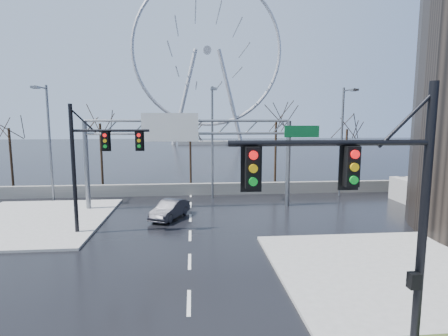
{
  "coord_description": "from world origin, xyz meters",
  "views": [
    {
      "loc": [
        0.2,
        -12.75,
        6.96
      ],
      "look_at": [
        2.21,
        9.22,
        4.0
      ],
      "focal_mm": 28.0,
      "sensor_mm": 36.0,
      "label": 1
    }
  ],
  "objects": [
    {
      "name": "ground",
      "position": [
        0.0,
        0.0,
        0.0
      ],
      "size": [
        260.0,
        260.0,
        0.0
      ],
      "primitive_type": "plane",
      "color": "black",
      "rests_on": "ground"
    },
    {
      "name": "sidewalk_right_ext",
      "position": [
        10.0,
        2.0,
        0.07
      ],
      "size": [
        12.0,
        10.0,
        0.15
      ],
      "primitive_type": "cube",
      "color": "gray",
      "rests_on": "ground"
    },
    {
      "name": "sidewalk_far",
      "position": [
        -11.0,
        12.0,
        0.07
      ],
      "size": [
        10.0,
        12.0,
        0.15
      ],
      "primitive_type": "cube",
      "color": "gray",
      "rests_on": "ground"
    },
    {
      "name": "barrier_wall",
      "position": [
        0.0,
        20.0,
        0.55
      ],
      "size": [
        52.0,
        0.5,
        1.1
      ],
      "primitive_type": "cube",
      "color": "slate",
      "rests_on": "ground"
    },
    {
      "name": "signal_mast_near",
      "position": [
        5.14,
        -4.04,
        4.87
      ],
      "size": [
        5.52,
        0.41,
        8.0
      ],
      "color": "black",
      "rests_on": "ground"
    },
    {
      "name": "signal_mast_far",
      "position": [
        -5.87,
        8.96,
        4.83
      ],
      "size": [
        4.72,
        0.41,
        8.0
      ],
      "color": "black",
      "rests_on": "ground"
    },
    {
      "name": "sign_gantry",
      "position": [
        -0.38,
        14.96,
        5.18
      ],
      "size": [
        16.36,
        0.4,
        7.6
      ],
      "color": "slate",
      "rests_on": "ground"
    },
    {
      "name": "streetlight_left",
      "position": [
        -12.0,
        18.16,
        5.89
      ],
      "size": [
        0.5,
        2.55,
        10.0
      ],
      "color": "slate",
      "rests_on": "ground"
    },
    {
      "name": "streetlight_mid",
      "position": [
        2.0,
        18.16,
        5.89
      ],
      "size": [
        0.5,
        2.55,
        10.0
      ],
      "color": "slate",
      "rests_on": "ground"
    },
    {
      "name": "streetlight_right",
      "position": [
        14.0,
        18.16,
        5.89
      ],
      "size": [
        0.5,
        2.55,
        10.0
      ],
      "color": "slate",
      "rests_on": "ground"
    },
    {
      "name": "tree_far_left",
      "position": [
        -18.0,
        24.0,
        5.57
      ],
      "size": [
        3.5,
        3.5,
        7.0
      ],
      "color": "black",
      "rests_on": "ground"
    },
    {
      "name": "tree_left",
      "position": [
        -9.0,
        23.5,
        5.98
      ],
      "size": [
        3.75,
        3.75,
        7.5
      ],
      "color": "black",
      "rests_on": "ground"
    },
    {
      "name": "tree_center",
      "position": [
        0.0,
        24.5,
        5.17
      ],
      "size": [
        3.25,
        3.25,
        6.5
      ],
      "color": "black",
      "rests_on": "ground"
    },
    {
      "name": "tree_right",
      "position": [
        9.0,
        23.5,
        6.22
      ],
      "size": [
        3.9,
        3.9,
        7.8
      ],
      "color": "black",
      "rests_on": "ground"
    },
    {
      "name": "tree_far_right",
      "position": [
        17.0,
        24.0,
        5.41
      ],
      "size": [
        3.4,
        3.4,
        6.8
      ],
      "color": "black",
      "rests_on": "ground"
    },
    {
      "name": "ferris_wheel",
      "position": [
        5.0,
        95.0,
        26.13
      ],
      "size": [
        45.0,
        6.0,
        50.91
      ],
      "color": "gray",
      "rests_on": "ground"
    },
    {
      "name": "car",
      "position": [
        -1.46,
        12.08,
        0.65
      ],
      "size": [
        2.92,
        4.16,
        1.3
      ],
      "primitive_type": "imported",
      "rotation": [
        0.0,
        0.0,
        -0.44
      ],
      "color": "black",
      "rests_on": "ground"
    }
  ]
}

